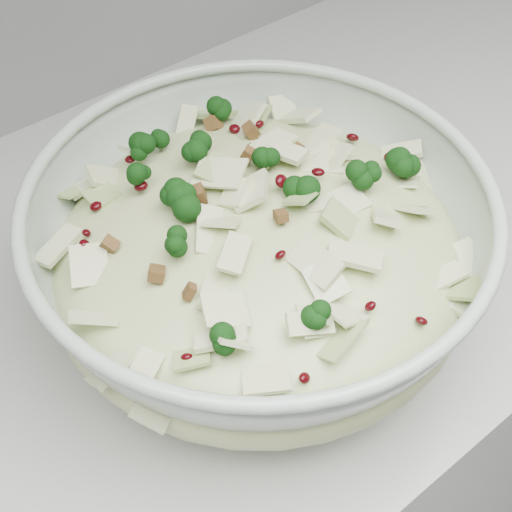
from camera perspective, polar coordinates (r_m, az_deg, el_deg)
The scene contains 3 objects.
counter at distance 1.08m, azimuth 0.75°, elevation -13.43°, with size 3.60×0.60×0.90m, color #ACABA7.
mixing_bowl at distance 0.57m, azimuth 0.24°, elevation -0.01°, with size 0.37×0.37×0.14m.
salad at distance 0.55m, azimuth 0.25°, elevation 1.61°, with size 0.44×0.44×0.14m.
Camera 1 is at (-0.33, 1.30, 1.40)m, focal length 50.00 mm.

